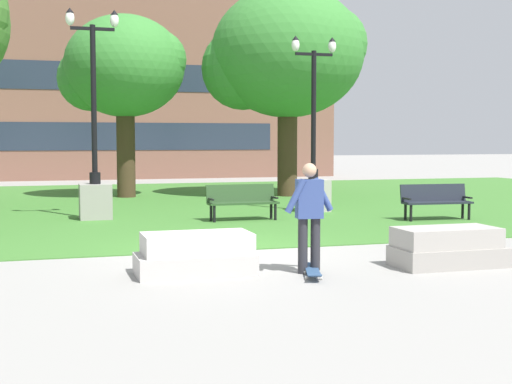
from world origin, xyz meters
name	(u,v)px	position (x,y,z in m)	size (l,w,h in m)	color
ground_plane	(227,251)	(0.00, 0.00, 0.00)	(140.00, 140.00, 0.00)	gray
grass_lawn	(150,204)	(0.00, 10.00, 0.01)	(40.00, 20.00, 0.02)	#3D752D
concrete_block_center	(196,255)	(-1.02, -2.04, 0.31)	(1.80, 0.90, 0.64)	#BCB7B2
concrete_block_left	(447,248)	(3.06, -2.54, 0.31)	(1.80, 0.90, 0.64)	#9E9991
person_skateboarder	(309,211)	(0.68, -2.46, 0.97)	(0.86, 0.33, 1.71)	#28282D
skateboard	(313,271)	(0.63, -2.75, 0.09)	(0.49, 1.03, 0.14)	#2D4C75
park_bench_near_left	(242,200)	(1.58, 4.64, 0.54)	(1.81, 0.57, 0.90)	#284723
park_bench_near_right	(436,199)	(6.34, 3.35, 0.54)	(1.83, 0.64, 0.90)	#1E232D
lamp_post_left	(313,176)	(4.12, 6.23, 1.02)	(1.32, 0.80, 4.93)	#ADA89E
lamp_post_right	(95,177)	(-1.97, 6.01, 1.09)	(1.32, 0.80, 5.34)	gray
tree_far_right	(286,55)	(5.14, 11.63, 5.07)	(5.72, 5.45, 7.45)	#42301E
tree_near_left	(123,68)	(-0.49, 12.73, 4.53)	(4.40, 4.19, 6.38)	#42301E
building_facade_distant	(54,79)	(-2.64, 24.50, 5.03)	(29.75, 1.03, 10.07)	brown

